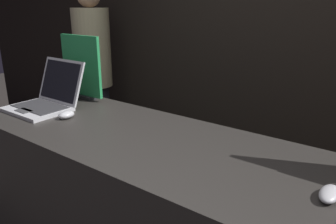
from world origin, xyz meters
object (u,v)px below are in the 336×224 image
object	(u,v)px
laptop_front	(47,98)
person_bystander	(94,78)
mouse_back	(330,194)
mouse_front	(66,115)
promo_stand_front	(82,69)

from	to	relation	value
laptop_front	person_bystander	bearing A→B (deg)	125.21
mouse_back	mouse_front	bearing A→B (deg)	-179.26
promo_stand_front	person_bystander	distance (m)	0.97
mouse_back	promo_stand_front	bearing A→B (deg)	168.97
promo_stand_front	person_bystander	world-z (taller)	person_bystander
promo_stand_front	person_bystander	xyz separation A→B (m)	(-0.66, 0.66, -0.26)
laptop_front	promo_stand_front	world-z (taller)	promo_stand_front
mouse_front	person_bystander	distance (m)	1.34
promo_stand_front	mouse_back	world-z (taller)	promo_stand_front
promo_stand_front	mouse_front	bearing A→B (deg)	-52.63
laptop_front	person_bystander	xyz separation A→B (m)	(-0.66, 0.94, -0.13)
mouse_front	laptop_front	bearing A→B (deg)	168.71
mouse_back	person_bystander	bearing A→B (deg)	156.51
laptop_front	mouse_back	distance (m)	1.57
promo_stand_front	mouse_back	bearing A→B (deg)	-11.03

